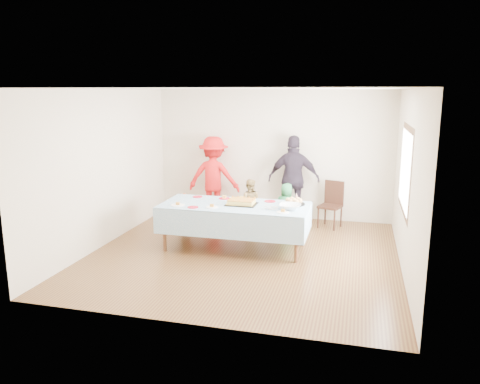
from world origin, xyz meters
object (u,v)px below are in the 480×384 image
(party_table, at_px, (235,208))
(adult_left, at_px, (214,177))
(birthday_cake, at_px, (242,202))
(dining_chair, at_px, (332,202))

(party_table, xyz_separation_m, adult_left, (-0.99, 1.96, 0.14))
(party_table, bearing_deg, birthday_cake, 12.65)
(party_table, xyz_separation_m, dining_chair, (1.53, 1.78, -0.21))
(birthday_cake, xyz_separation_m, dining_chair, (1.41, 1.75, -0.31))
(party_table, relative_size, dining_chair, 2.71)
(birthday_cake, relative_size, dining_chair, 0.55)
(dining_chair, height_order, adult_left, adult_left)
(dining_chair, bearing_deg, party_table, -111.17)
(party_table, height_order, adult_left, adult_left)
(dining_chair, bearing_deg, birthday_cake, -109.40)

